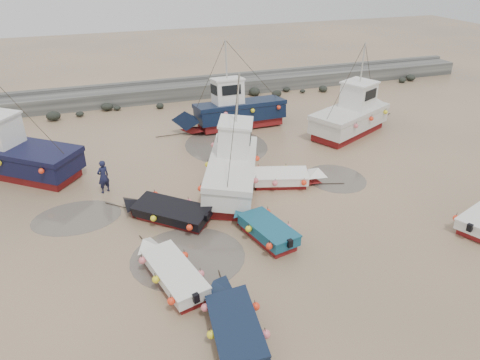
% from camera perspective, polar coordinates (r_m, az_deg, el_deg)
% --- Properties ---
extents(ground, '(120.00, 120.00, 0.00)m').
position_cam_1_polar(ground, '(22.46, 2.11, -5.70)').
color(ground, tan).
rests_on(ground, ground).
extents(seawall, '(60.00, 4.92, 1.50)m').
position_cam_1_polar(seawall, '(41.81, -9.07, 10.51)').
color(seawall, slate).
rests_on(seawall, ground).
extents(puddle_a, '(4.98, 4.98, 0.01)m').
position_cam_1_polar(puddle_a, '(20.53, -6.36, -9.33)').
color(puddle_a, '#5B5248').
rests_on(puddle_a, ground).
extents(puddle_b, '(3.37, 3.37, 0.01)m').
position_cam_1_polar(puddle_b, '(27.54, 11.58, 0.21)').
color(puddle_b, '#5B5248').
rests_on(puddle_b, ground).
extents(puddle_c, '(4.33, 4.33, 0.01)m').
position_cam_1_polar(puddle_c, '(24.53, -19.28, -4.32)').
color(puddle_c, '#5B5248').
rests_on(puddle_c, ground).
extents(puddle_d, '(5.45, 5.45, 0.01)m').
position_cam_1_polar(puddle_d, '(31.53, -1.72, 4.24)').
color(puddle_d, '#5B5248').
rests_on(puddle_d, ground).
extents(dinghy_0, '(2.27, 5.90, 1.43)m').
position_cam_1_polar(dinghy_0, '(19.07, -8.34, -10.64)').
color(dinghy_0, maroon).
rests_on(dinghy_0, ground).
extents(dinghy_1, '(2.24, 5.71, 1.43)m').
position_cam_1_polar(dinghy_1, '(16.66, -0.40, -16.81)').
color(dinghy_1, maroon).
rests_on(dinghy_1, ground).
extents(dinghy_2, '(2.20, 5.23, 1.43)m').
position_cam_1_polar(dinghy_2, '(21.47, 2.88, -5.62)').
color(dinghy_2, maroon).
rests_on(dinghy_2, ground).
extents(dinghy_4, '(4.87, 4.69, 1.43)m').
position_cam_1_polar(dinghy_4, '(23.06, -8.99, -3.53)').
color(dinghy_4, maroon).
rests_on(dinghy_4, ground).
extents(dinghy_5, '(5.16, 2.55, 1.43)m').
position_cam_1_polar(dinghy_5, '(26.09, 5.73, 0.47)').
color(dinghy_5, maroon).
rests_on(dinghy_5, ground).
extents(cabin_boat_0, '(8.94, 7.70, 6.22)m').
position_cam_1_polar(cabin_boat_0, '(30.11, -26.25, 3.00)').
color(cabin_boat_0, maroon).
rests_on(cabin_boat_0, ground).
extents(cabin_boat_1, '(5.48, 9.90, 6.22)m').
position_cam_1_polar(cabin_boat_1, '(25.68, -1.10, 2.07)').
color(cabin_boat_1, maroon).
rests_on(cabin_boat_1, ground).
extents(cabin_boat_2, '(9.66, 2.95, 6.22)m').
position_cam_1_polar(cabin_boat_2, '(34.29, -0.92, 8.53)').
color(cabin_boat_2, maroon).
rests_on(cabin_boat_2, ground).
extents(cabin_boat_3, '(9.01, 5.73, 6.22)m').
position_cam_1_polar(cabin_boat_3, '(34.39, 13.73, 7.83)').
color(cabin_boat_3, maroon).
rests_on(cabin_boat_3, ground).
extents(person, '(0.81, 0.71, 1.87)m').
position_cam_1_polar(person, '(26.53, -16.08, -1.41)').
color(person, '#161935').
rests_on(person, ground).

